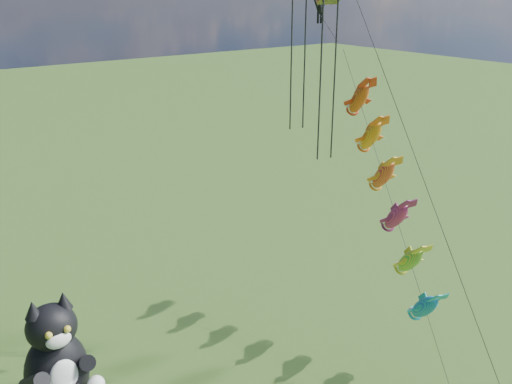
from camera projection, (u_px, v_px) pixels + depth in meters
cat_kite_rig at (59, 369)px, 21.76m from camera, size 2.88×4.34×10.61m
fish_windsock_rig at (390, 196)px, 33.00m from camera, size 5.26×15.15×17.40m
parafoil_rig at (324, 29)px, 27.11m from camera, size 1.91×17.57×27.18m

